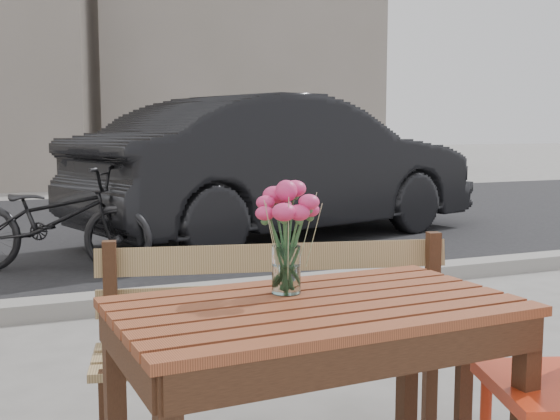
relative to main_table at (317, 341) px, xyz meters
name	(u,v)px	position (x,y,z in m)	size (l,w,h in m)	color
street	(83,255)	(-0.06, 4.99, -0.58)	(30.00, 8.12, 0.12)	black
backdrop_buildings	(28,16)	(0.11, 14.32, 2.99)	(15.50, 4.00, 8.00)	gray
main_table	(317,341)	(0.00, 0.00, 0.00)	(1.21, 0.74, 0.73)	brown
main_bench	(281,323)	(0.11, 0.53, -0.09)	(1.43, 0.71, 0.85)	olive
main_vase	(286,224)	(-0.04, 0.13, 0.34)	(0.19, 0.19, 0.35)	white
parked_car	(284,168)	(2.23, 5.44, 0.18)	(1.68, 4.81, 1.59)	black
bicycle	(52,219)	(-0.38, 4.41, -0.15)	(0.61, 1.76, 0.93)	black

